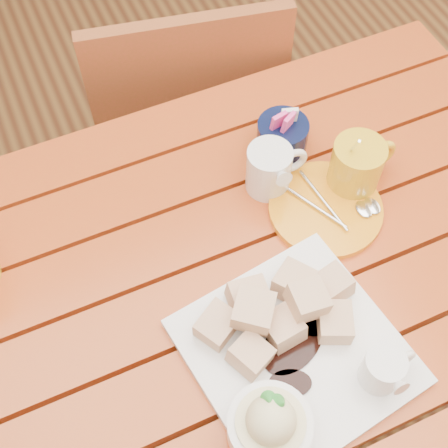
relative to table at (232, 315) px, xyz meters
name	(u,v)px	position (x,y,z in m)	size (l,w,h in m)	color
ground	(229,417)	(0.00, 0.00, -0.64)	(5.00, 5.00, 0.00)	#512A17
table	(232,315)	(0.00, 0.00, 0.00)	(1.20, 0.79, 0.75)	#AB2D16
dessert_plate	(290,362)	(0.02, -0.15, 0.14)	(0.32, 0.32, 0.11)	white
coffee_mug_right	(357,165)	(0.27, 0.09, 0.16)	(0.12, 0.09, 0.14)	gold
cream_pitcher	(270,169)	(0.14, 0.15, 0.15)	(0.11, 0.09, 0.09)	white
sugar_caddy	(282,136)	(0.19, 0.21, 0.14)	(0.09, 0.09, 0.10)	black
orange_saucer	(327,209)	(0.20, 0.06, 0.11)	(0.19, 0.19, 0.02)	orange
chair_far	(186,119)	(0.14, 0.57, -0.16)	(0.48, 0.48, 0.86)	brown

